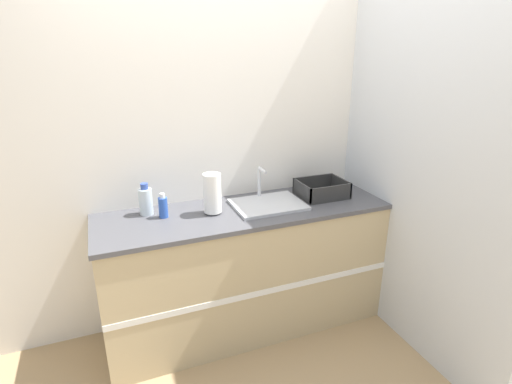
# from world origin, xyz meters

# --- Properties ---
(ground_plane) EXTENTS (12.00, 12.00, 0.00)m
(ground_plane) POSITION_xyz_m (0.00, 0.00, 0.00)
(ground_plane) COLOR tan
(wall_back) EXTENTS (4.29, 0.06, 2.60)m
(wall_back) POSITION_xyz_m (0.00, 0.59, 1.30)
(wall_back) COLOR silver
(wall_back) RESTS_ON ground_plane
(wall_right) EXTENTS (0.06, 2.56, 2.60)m
(wall_right) POSITION_xyz_m (0.98, 0.28, 1.30)
(wall_right) COLOR silver
(wall_right) RESTS_ON ground_plane
(counter_cabinet) EXTENTS (1.91, 0.59, 0.90)m
(counter_cabinet) POSITION_xyz_m (0.00, 0.28, 0.45)
(counter_cabinet) COLOR tan
(counter_cabinet) RESTS_ON ground_plane
(sink) EXTENTS (0.46, 0.35, 0.23)m
(sink) POSITION_xyz_m (0.16, 0.29, 0.91)
(sink) COLOR silver
(sink) RESTS_ON counter_cabinet
(paper_towel_roll) EXTENTS (0.11, 0.11, 0.26)m
(paper_towel_roll) POSITION_xyz_m (-0.21, 0.30, 1.03)
(paper_towel_roll) COLOR #4C4C51
(paper_towel_roll) RESTS_ON counter_cabinet
(dish_rack) EXTENTS (0.33, 0.26, 0.11)m
(dish_rack) POSITION_xyz_m (0.59, 0.31, 0.94)
(dish_rack) COLOR #2D2D2D
(dish_rack) RESTS_ON counter_cabinet
(bottle_clear) EXTENTS (0.08, 0.08, 0.21)m
(bottle_clear) POSITION_xyz_m (-0.61, 0.43, 0.99)
(bottle_clear) COLOR silver
(bottle_clear) RESTS_ON counter_cabinet
(bottle_blue) EXTENTS (0.06, 0.06, 0.16)m
(bottle_blue) POSITION_xyz_m (-0.52, 0.35, 0.97)
(bottle_blue) COLOR #2D56B7
(bottle_blue) RESTS_ON counter_cabinet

